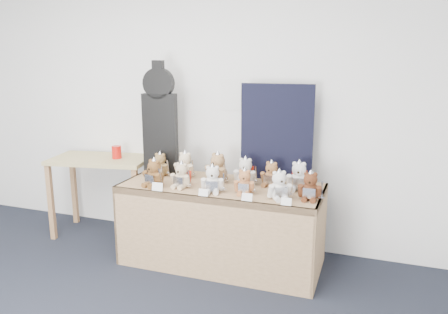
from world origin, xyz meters
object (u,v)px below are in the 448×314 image
(red_cup, at_px, (117,152))
(display_table, at_px, (219,205))
(teddy_front_far_left, at_px, (154,174))
(teddy_front_centre, at_px, (213,180))
(teddy_front_left, at_px, (182,176))
(teddy_back_left, at_px, (185,166))
(teddy_back_right, at_px, (271,175))
(side_table, at_px, (101,170))
(teddy_back_far_left, at_px, (160,165))
(teddy_front_end, at_px, (310,187))
(teddy_back_end, at_px, (299,177))
(teddy_front_right, at_px, (245,183))
(guitar_case, at_px, (160,119))
(teddy_front_far_right, at_px, (279,186))
(teddy_back_centre_right, at_px, (245,172))
(teddy_back_centre_left, at_px, (217,169))

(red_cup, bearing_deg, display_table, -14.56)
(teddy_front_far_left, bearing_deg, teddy_front_centre, 16.22)
(teddy_front_left, bearing_deg, display_table, 26.51)
(teddy_back_left, xyz_separation_m, teddy_back_right, (0.83, -0.01, -0.01))
(side_table, bearing_deg, teddy_back_far_left, -18.95)
(teddy_front_end, height_order, teddy_back_end, teddy_back_end)
(display_table, xyz_separation_m, teddy_front_end, (0.80, -0.07, 0.26))
(teddy_front_far_left, distance_m, teddy_front_right, 0.81)
(guitar_case, relative_size, red_cup, 8.35)
(red_cup, distance_m, teddy_front_left, 1.03)
(teddy_front_left, relative_size, teddy_back_far_left, 1.00)
(teddy_front_far_right, xyz_separation_m, teddy_back_left, (-0.98, 0.34, 0.00))
(red_cup, relative_size, teddy_front_end, 0.50)
(red_cup, height_order, teddy_back_far_left, teddy_back_far_left)
(teddy_front_end, bearing_deg, teddy_front_centre, -176.13)
(teddy_front_left, height_order, teddy_back_end, teddy_back_end)
(teddy_front_far_left, xyz_separation_m, teddy_back_left, (0.13, 0.37, -0.00))
(teddy_back_centre_right, relative_size, teddy_back_far_left, 1.09)
(red_cup, distance_m, teddy_front_right, 1.56)
(teddy_back_left, bearing_deg, teddy_back_right, 2.91)
(teddy_front_end, bearing_deg, teddy_back_right, 143.08)
(teddy_front_right, relative_size, teddy_back_centre_left, 0.78)
(teddy_back_left, xyz_separation_m, teddy_back_centre_left, (0.34, -0.04, 0.01))
(teddy_front_far_right, bearing_deg, teddy_back_centre_right, 109.72)
(teddy_front_end, distance_m, teddy_back_centre_left, 0.90)
(side_table, bearing_deg, teddy_front_end, -19.20)
(teddy_front_right, bearing_deg, side_table, 159.27)
(teddy_front_right, height_order, teddy_front_far_right, teddy_front_far_right)
(teddy_back_centre_left, relative_size, teddy_back_far_left, 1.21)
(teddy_front_far_left, distance_m, teddy_back_centre_left, 0.57)
(teddy_front_far_left, height_order, teddy_front_centre, teddy_front_far_left)
(teddy_front_far_right, xyz_separation_m, teddy_back_right, (-0.15, 0.33, -0.01))
(teddy_back_end, bearing_deg, side_table, 172.08)
(teddy_front_far_left, xyz_separation_m, teddy_front_far_right, (1.11, 0.02, -0.00))
(teddy_back_end, bearing_deg, teddy_back_right, 167.35)
(teddy_back_centre_left, xyz_separation_m, teddy_back_end, (0.74, 0.00, -0.01))
(teddy_back_left, xyz_separation_m, teddy_back_centre_right, (0.61, -0.04, -0.00))
(teddy_back_right, relative_size, teddy_back_end, 0.89)
(teddy_back_centre_left, xyz_separation_m, teddy_back_centre_right, (0.26, 0.01, -0.01))
(teddy_front_far_left, bearing_deg, teddy_back_left, 85.82)
(teddy_front_centre, distance_m, teddy_back_centre_right, 0.37)
(teddy_back_centre_left, relative_size, teddy_back_end, 1.08)
(guitar_case, height_order, red_cup, guitar_case)
(teddy_front_end, relative_size, teddy_back_far_left, 1.03)
(teddy_front_right, height_order, teddy_back_end, teddy_back_end)
(teddy_front_far_right, bearing_deg, teddy_front_far_left, 150.11)
(teddy_front_end, xyz_separation_m, teddy_back_right, (-0.38, 0.27, -0.00))
(teddy_back_left, xyz_separation_m, teddy_back_end, (1.08, -0.04, 0.00))
(display_table, xyz_separation_m, red_cup, (-1.24, 0.32, 0.31))
(teddy_front_right, relative_size, teddy_back_far_left, 0.94)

